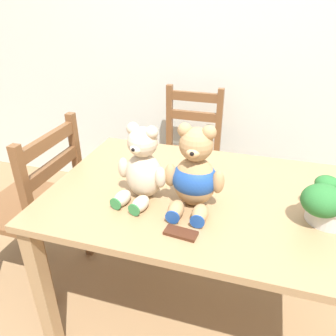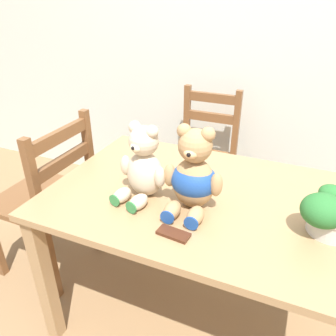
% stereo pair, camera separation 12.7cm
% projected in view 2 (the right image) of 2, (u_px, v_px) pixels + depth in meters
% --- Properties ---
extents(wall_back, '(8.00, 0.04, 2.60)m').
position_uv_depth(wall_back, '(265.00, 25.00, 2.03)').
color(wall_back, silver).
rests_on(wall_back, ground_plane).
extents(dining_table, '(1.28, 0.86, 0.73)m').
position_uv_depth(dining_table, '(202.00, 214.00, 1.41)').
color(dining_table, '#9E7A51').
rests_on(dining_table, ground_plane).
extents(wooden_chair_behind, '(0.39, 0.39, 0.93)m').
position_uv_depth(wooden_chair_behind, '(204.00, 158.00, 2.25)').
color(wooden_chair_behind, brown).
rests_on(wooden_chair_behind, ground_plane).
extents(wooden_chair_side, '(0.44, 0.46, 0.93)m').
position_uv_depth(wooden_chair_side, '(48.00, 197.00, 1.81)').
color(wooden_chair_side, brown).
rests_on(wooden_chair_side, ground_plane).
extents(teddy_bear_left, '(0.22, 0.24, 0.31)m').
position_uv_depth(teddy_bear_left, '(143.00, 166.00, 1.30)').
color(teddy_bear_left, beige).
rests_on(teddy_bear_left, dining_table).
extents(teddy_bear_right, '(0.23, 0.23, 0.33)m').
position_uv_depth(teddy_bear_right, '(193.00, 176.00, 1.23)').
color(teddy_bear_right, tan).
rests_on(teddy_bear_right, dining_table).
extents(potted_plant, '(0.20, 0.22, 0.16)m').
position_uv_depth(potted_plant, '(330.00, 213.00, 1.10)').
color(potted_plant, beige).
rests_on(potted_plant, dining_table).
extents(chocolate_bar, '(0.12, 0.06, 0.01)m').
position_uv_depth(chocolate_bar, '(173.00, 234.00, 1.13)').
color(chocolate_bar, '#472314').
rests_on(chocolate_bar, dining_table).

